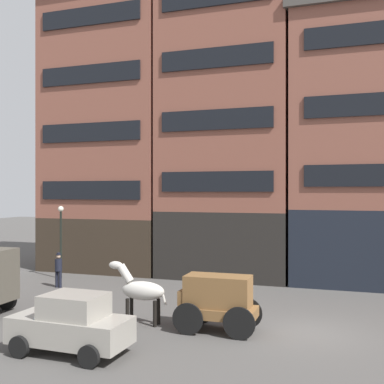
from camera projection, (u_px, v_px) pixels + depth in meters
ground_plane at (305, 333)px, 16.43m from camera, size 120.00×120.00×0.00m
building_far_left at (117, 133)px, 31.08m from camera, size 8.26×7.36×17.57m
building_center_left at (231, 127)px, 28.62m from camera, size 7.92×7.36×17.71m
cargo_wagon at (217, 299)px, 16.56m from camera, size 2.92×1.54×1.98m
draft_horse at (140, 290)px, 17.50m from camera, size 2.34×0.62×2.30m
sedan_light at (71, 324)px, 14.28m from camera, size 3.74×1.94×1.83m
pedestrian_officer at (58, 268)px, 24.15m from camera, size 0.47×0.47×1.79m
streetlamp_curbside at (61, 232)px, 26.62m from camera, size 0.32×0.32×4.12m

